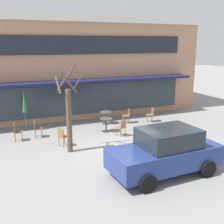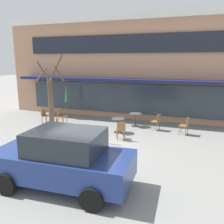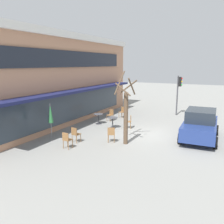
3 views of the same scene
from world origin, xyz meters
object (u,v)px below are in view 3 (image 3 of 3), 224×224
object	(u,v)px
cafe_table_streetside	(113,121)
patio_umbrella_green_folded	(50,113)
cafe_table_near_wall	(98,117)
cafe_chair_0	(129,121)
cafe_chair_2	(67,139)
cafe_chair_4	(75,134)
traffic_light_pole	(179,89)
street_tree	(126,114)
parked_sedan	(200,125)
cafe_chair_1	(111,133)
cafe_chair_5	(111,114)
cafe_chair_3	(122,111)

from	to	relation	value
cafe_table_streetside	patio_umbrella_green_folded	world-z (taller)	patio_umbrella_green_folded
cafe_table_near_wall	cafe_chair_0	bearing A→B (deg)	-92.08
cafe_chair_2	cafe_chair_4	bearing A→B (deg)	10.28
cafe_table_streetside	cafe_chair_2	size ratio (longest dim) A/B	0.85
cafe_chair_4	traffic_light_pole	size ratio (longest dim) A/B	0.26
cafe_table_streetside	patio_umbrella_green_folded	distance (m)	4.64
cafe_chair_2	street_tree	bearing A→B (deg)	-48.78
cafe_table_streetside	street_tree	bearing A→B (deg)	-140.90
patio_umbrella_green_folded	street_tree	size ratio (longest dim) A/B	0.55
parked_sedan	traffic_light_pole	world-z (taller)	traffic_light_pole
cafe_chair_1	parked_sedan	size ratio (longest dim) A/B	0.21
cafe_chair_4	cafe_chair_5	distance (m)	5.57
parked_sedan	cafe_table_streetside	bearing A→B (deg)	91.36
cafe_chair_1	cafe_table_streetside	bearing A→B (deg)	25.29
cafe_chair_3	cafe_chair_2	bearing A→B (deg)	-176.65
cafe_chair_4	cafe_chair_5	size ratio (longest dim) A/B	1.00
cafe_table_near_wall	cafe_chair_2	xyz separation A→B (m)	(-5.29, -1.16, 0.01)
cafe_chair_0	cafe_table_near_wall	bearing A→B (deg)	87.92
cafe_chair_3	cafe_chair_4	size ratio (longest dim) A/B	1.00
cafe_chair_0	parked_sedan	bearing A→B (deg)	-94.26
cafe_chair_3	parked_sedan	bearing A→B (deg)	-116.38
cafe_chair_3	traffic_light_pole	size ratio (longest dim) A/B	0.26
cafe_table_streetside	cafe_chair_4	size ratio (longest dim) A/B	0.85
cafe_chair_5	cafe_table_near_wall	bearing A→B (deg)	164.44
cafe_table_near_wall	cafe_chair_4	bearing A→B (deg)	-167.16
cafe_table_streetside	parked_sedan	world-z (taller)	parked_sedan
cafe_chair_0	parked_sedan	distance (m)	4.67
cafe_chair_0	traffic_light_pole	world-z (taller)	traffic_light_pole
patio_umbrella_green_folded	street_tree	world-z (taller)	street_tree
cafe_chair_0	traffic_light_pole	size ratio (longest dim) A/B	0.26
cafe_chair_4	traffic_light_pole	bearing A→B (deg)	-19.75
cafe_chair_0	cafe_chair_2	size ratio (longest dim) A/B	1.00
cafe_table_streetside	cafe_chair_1	bearing A→B (deg)	-154.71
cafe_chair_0	parked_sedan	xyz separation A→B (m)	(-0.35, -4.64, 0.35)
cafe_table_near_wall	traffic_light_pole	size ratio (longest dim) A/B	0.22
parked_sedan	cafe_chair_4	bearing A→B (deg)	121.79
cafe_chair_2	cafe_chair_5	size ratio (longest dim) A/B	1.00
cafe_chair_4	cafe_chair_1	bearing A→B (deg)	-62.30
cafe_chair_5	patio_umbrella_green_folded	bearing A→B (deg)	172.67
cafe_chair_5	traffic_light_pole	size ratio (longest dim) A/B	0.26
cafe_table_near_wall	cafe_chair_0	size ratio (longest dim) A/B	0.85
cafe_chair_3	parked_sedan	size ratio (longest dim) A/B	0.21
cafe_chair_4	parked_sedan	bearing A→B (deg)	-58.21
cafe_chair_0	cafe_chair_5	distance (m)	2.54
cafe_chair_1	patio_umbrella_green_folded	bearing A→B (deg)	113.01
cafe_chair_2	parked_sedan	size ratio (longest dim) A/B	0.21
cafe_chair_0	traffic_light_pole	xyz separation A→B (m)	(5.87, -2.07, 1.77)
patio_umbrella_green_folded	cafe_chair_4	world-z (taller)	patio_umbrella_green_folded
cafe_chair_1	parked_sedan	distance (m)	5.26
cafe_table_near_wall	cafe_chair_5	xyz separation A→B (m)	(1.27, -0.35, 0.01)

